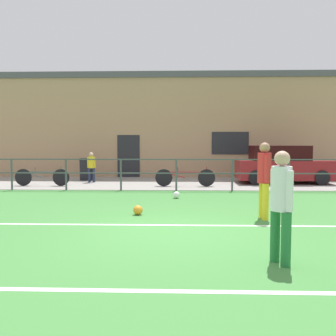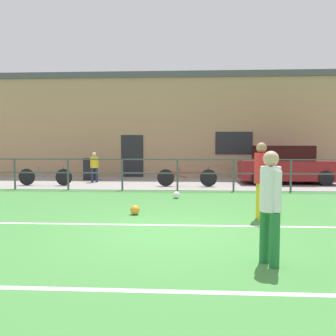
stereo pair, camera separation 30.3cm
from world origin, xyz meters
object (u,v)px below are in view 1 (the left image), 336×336
at_px(spectator_child, 91,165).
at_px(bicycle_parked_0, 42,177).
at_px(player_striker, 281,200).
at_px(soccer_ball_spare, 176,195).
at_px(trash_bin_0, 86,169).
at_px(soccer_ball_match, 138,210).
at_px(bicycle_parked_1, 185,177).
at_px(player_winger, 264,176).
at_px(parked_car_red, 282,165).

relative_size(spectator_child, bicycle_parked_0, 0.59).
xyz_separation_m(player_striker, bicycle_parked_0, (-6.91, 9.15, -0.55)).
xyz_separation_m(soccer_ball_spare, trash_bin_0, (-4.15, 5.21, 0.42)).
relative_size(soccer_ball_match, soccer_ball_spare, 1.05).
height_order(soccer_ball_spare, spectator_child, spectator_child).
distance_m(bicycle_parked_1, trash_bin_0, 4.98).
xyz_separation_m(spectator_child, bicycle_parked_1, (4.01, -1.34, -0.38)).
height_order(player_winger, spectator_child, player_winger).
bearing_deg(spectator_child, soccer_ball_spare, 127.24).
bearing_deg(soccer_ball_match, player_winger, -7.31).
height_order(soccer_ball_match, bicycle_parked_1, bicycle_parked_1).
height_order(parked_car_red, bicycle_parked_0, parked_car_red).
bearing_deg(player_striker, trash_bin_0, 3.43).
height_order(bicycle_parked_0, bicycle_parked_1, bicycle_parked_1).
bearing_deg(soccer_ball_spare, player_winger, -56.32).
relative_size(player_striker, player_winger, 0.93).
relative_size(player_winger, soccer_ball_match, 7.60).
xyz_separation_m(soccer_ball_spare, spectator_child, (-3.71, 4.33, 0.65)).
bearing_deg(bicycle_parked_1, soccer_ball_match, -102.02).
relative_size(soccer_ball_spare, bicycle_parked_1, 0.09).
bearing_deg(player_striker, parked_car_red, -38.63).
relative_size(player_striker, bicycle_parked_0, 0.74).
relative_size(parked_car_red, bicycle_parked_0, 1.78).
distance_m(player_winger, soccer_ball_match, 3.06).
xyz_separation_m(player_winger, soccer_ball_spare, (-2.02, 3.02, -0.88)).
bearing_deg(trash_bin_0, parked_car_red, -5.76).
xyz_separation_m(player_winger, soccer_ball_match, (-2.91, 0.37, -0.87)).
bearing_deg(parked_car_red, soccer_ball_match, -127.34).
bearing_deg(player_winger, soccer_ball_spare, -149.00).
distance_m(spectator_child, bicycle_parked_0, 2.16).
xyz_separation_m(soccer_ball_spare, parked_car_red, (4.44, 4.34, 0.66)).
height_order(soccer_ball_match, soccer_ball_spare, soccer_ball_match).
relative_size(soccer_ball_spare, trash_bin_0, 0.22).
relative_size(player_winger, bicycle_parked_0, 0.80).
bearing_deg(soccer_ball_spare, spectator_child, 130.54).
distance_m(player_striker, player_winger, 3.16).
bearing_deg(soccer_ball_match, player_striker, -55.03).
bearing_deg(parked_car_red, soccer_ball_spare, -135.63).
relative_size(soccer_ball_match, parked_car_red, 0.06).
bearing_deg(soccer_ball_spare, bicycle_parked_0, 150.79).
bearing_deg(player_striker, soccer_ball_match, 11.74).
xyz_separation_m(player_striker, soccer_ball_match, (-2.45, 3.50, -0.81)).
bearing_deg(spectator_child, bicycle_parked_1, 158.27).
height_order(parked_car_red, bicycle_parked_1, parked_car_red).
relative_size(spectator_child, bicycle_parked_1, 0.55).
bearing_deg(player_striker, spectator_child, 3.41).
bearing_deg(bicycle_parked_0, trash_bin_0, 61.34).
xyz_separation_m(player_winger, trash_bin_0, (-6.17, 8.23, -0.46)).
relative_size(spectator_child, parked_car_red, 0.33).
distance_m(bicycle_parked_0, bicycle_parked_1, 5.67).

